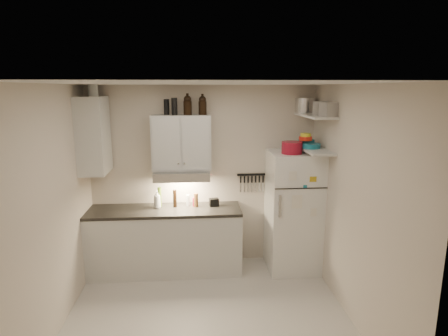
{
  "coord_description": "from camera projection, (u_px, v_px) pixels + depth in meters",
  "views": [
    {
      "loc": [
        -0.12,
        -3.78,
        2.55
      ],
      "look_at": [
        0.25,
        0.9,
        1.55
      ],
      "focal_mm": 30.0,
      "sensor_mm": 36.0,
      "label": 1
    }
  ],
  "objects": [
    {
      "name": "bowl_yellow",
      "position": [
        306.0,
        135.0,
        5.03
      ],
      "size": [
        0.14,
        0.14,
        0.04
      ],
      "primitive_type": "cylinder",
      "color": "yellow",
      "rests_on": "bowl_orange"
    },
    {
      "name": "tin_b",
      "position": [
        329.0,
        109.0,
        4.51
      ],
      "size": [
        0.21,
        0.21,
        0.17
      ],
      "primitive_type": "cube",
      "rotation": [
        0.0,
        0.0,
        0.28
      ],
      "color": "#AAAAAD",
      "rests_on": "shelf_hi"
    },
    {
      "name": "stock_pot",
      "position": [
        305.0,
        105.0,
        5.22
      ],
      "size": [
        0.31,
        0.31,
        0.21
      ],
      "primitive_type": "cylinder",
      "rotation": [
        0.0,
        0.0,
        0.08
      ],
      "color": "silver",
      "rests_on": "shelf_hi"
    },
    {
      "name": "clear_bottle",
      "position": [
        188.0,
        200.0,
        5.3
      ],
      "size": [
        0.06,
        0.06,
        0.15
      ],
      "primitive_type": "cylinder",
      "rotation": [
        0.0,
        0.0,
        -0.23
      ],
      "color": "silver",
      "rests_on": "countertop"
    },
    {
      "name": "ceiling",
      "position": [
        206.0,
        82.0,
        3.68
      ],
      "size": [
        3.2,
        3.0,
        0.02
      ],
      "primitive_type": "cube",
      "color": "silver",
      "rests_on": "ground"
    },
    {
      "name": "growler_b",
      "position": [
        203.0,
        105.0,
        5.04
      ],
      "size": [
        0.12,
        0.12,
        0.26
      ],
      "primitive_type": null,
      "rotation": [
        0.0,
        0.0,
        0.14
      ],
      "color": "black",
      "rests_on": "upper_cabinet"
    },
    {
      "name": "tin_a",
      "position": [
        320.0,
        108.0,
        4.76
      ],
      "size": [
        0.21,
        0.2,
        0.17
      ],
      "primitive_type": "cube",
      "rotation": [
        0.0,
        0.0,
        -0.26
      ],
      "color": "#AAAAAD",
      "rests_on": "shelf_hi"
    },
    {
      "name": "vinegar_bottle",
      "position": [
        175.0,
        198.0,
        5.23
      ],
      "size": [
        0.06,
        0.06,
        0.25
      ],
      "primitive_type": "cylinder",
      "rotation": [
        0.0,
        0.0,
        -0.14
      ],
      "color": "black",
      "rests_on": "countertop"
    },
    {
      "name": "knife_strip",
      "position": [
        252.0,
        175.0,
        5.45
      ],
      "size": [
        0.42,
        0.02,
        0.03
      ],
      "primitive_type": "cube",
      "color": "black",
      "rests_on": "back_wall"
    },
    {
      "name": "caddy",
      "position": [
        214.0,
        202.0,
        5.28
      ],
      "size": [
        0.14,
        0.11,
        0.11
      ],
      "primitive_type": "cube",
      "rotation": [
        0.0,
        0.0,
        0.18
      ],
      "color": "black",
      "rests_on": "countertop"
    },
    {
      "name": "bowl_orange",
      "position": [
        306.0,
        138.0,
        5.04
      ],
      "size": [
        0.18,
        0.18,
        0.05
      ],
      "primitive_type": "cylinder",
      "color": "red",
      "rests_on": "bowl_teal"
    },
    {
      "name": "countertop",
      "position": [
        165.0,
        210.0,
        5.16
      ],
      "size": [
        2.1,
        0.62,
        0.04
      ],
      "primitive_type": "cube",
      "color": "black",
      "rests_on": "base_cabinet"
    },
    {
      "name": "range_hood",
      "position": [
        182.0,
        174.0,
        5.15
      ],
      "size": [
        0.76,
        0.46,
        0.12
      ],
      "primitive_type": "cube",
      "color": "silver",
      "rests_on": "back_wall"
    },
    {
      "name": "side_cabinet",
      "position": [
        94.0,
        135.0,
        4.87
      ],
      "size": [
        0.33,
        0.55,
        1.0
      ],
      "primitive_type": "cube",
      "color": "silver",
      "rests_on": "left_wall"
    },
    {
      "name": "bowl_teal",
      "position": [
        306.0,
        143.0,
        5.14
      ],
      "size": [
        0.22,
        0.22,
        0.09
      ],
      "primitive_type": "cylinder",
      "color": "#186F86",
      "rests_on": "shelf_lo"
    },
    {
      "name": "shelf_hi",
      "position": [
        315.0,
        116.0,
        4.88
      ],
      "size": [
        0.3,
        0.95,
        0.03
      ],
      "primitive_type": "cube",
      "color": "silver",
      "rests_on": "right_wall"
    },
    {
      "name": "left_wall",
      "position": [
        50.0,
        213.0,
        3.83
      ],
      "size": [
        0.02,
        3.0,
        2.6
      ],
      "primitive_type": "cube",
      "color": "beige",
      "rests_on": "ground"
    },
    {
      "name": "book_stack",
      "position": [
        318.0,
        151.0,
        4.95
      ],
      "size": [
        0.24,
        0.27,
        0.07
      ],
      "primitive_type": "cube",
      "rotation": [
        0.0,
        0.0,
        0.35
      ],
      "color": "#B99817",
      "rests_on": "fridge"
    },
    {
      "name": "thermos_a",
      "position": [
        174.0,
        106.0,
        4.96
      ],
      "size": [
        0.1,
        0.1,
        0.23
      ],
      "primitive_type": "cylinder",
      "rotation": [
        0.0,
        0.0,
        0.37
      ],
      "color": "black",
      "rests_on": "upper_cabinet"
    },
    {
      "name": "upper_cabinet",
      "position": [
        181.0,
        142.0,
        5.12
      ],
      "size": [
        0.8,
        0.33,
        0.75
      ],
      "primitive_type": "cube",
      "color": "silver",
      "rests_on": "back_wall"
    },
    {
      "name": "fridge",
      "position": [
        293.0,
        211.0,
        5.27
      ],
      "size": [
        0.7,
        0.68,
        1.7
      ],
      "primitive_type": "cube",
      "color": "white",
      "rests_on": "floor"
    },
    {
      "name": "shelf_lo",
      "position": [
        313.0,
        149.0,
        4.97
      ],
      "size": [
        0.3,
        0.95,
        0.03
      ],
      "primitive_type": "cube",
      "color": "silver",
      "rests_on": "right_wall"
    },
    {
      "name": "soap_bottle",
      "position": [
        157.0,
        198.0,
        5.17
      ],
      "size": [
        0.13,
        0.13,
        0.28
      ],
      "primitive_type": "imported",
      "rotation": [
        0.0,
        0.0,
        -0.22
      ],
      "color": "silver",
      "rests_on": "countertop"
    },
    {
      "name": "growler_a",
      "position": [
        188.0,
        105.0,
        4.99
      ],
      "size": [
        0.15,
        0.15,
        0.27
      ],
      "primitive_type": null,
      "rotation": [
        0.0,
        0.0,
        0.41
      ],
      "color": "black",
      "rests_on": "upper_cabinet"
    },
    {
      "name": "pepper_mill",
      "position": [
        196.0,
        200.0,
        5.24
      ],
      "size": [
        0.06,
        0.06,
        0.19
      ],
      "primitive_type": "cylinder",
      "rotation": [
        0.0,
        0.0,
        -0.02
      ],
      "color": "brown",
      "rests_on": "countertop"
    },
    {
      "name": "side_jar",
      "position": [
        93.0,
        90.0,
        4.73
      ],
      "size": [
        0.15,
        0.15,
        0.17
      ],
      "primitive_type": "cylinder",
      "rotation": [
        0.0,
        0.0,
        0.26
      ],
      "color": "silver",
      "rests_on": "side_cabinet"
    },
    {
      "name": "spice_jar",
      "position": [
        307.0,
        149.0,
        4.99
      ],
      "size": [
        0.09,
        0.09,
        0.11
      ],
      "primitive_type": "cylinder",
      "rotation": [
        0.0,
        0.0,
        -0.41
      ],
      "color": "silver",
      "rests_on": "fridge"
    },
    {
      "name": "plates",
      "position": [
        311.0,
        146.0,
        4.94
      ],
      "size": [
        0.3,
        0.3,
        0.06
      ],
      "primitive_type": "cylinder",
      "rotation": [
        0.0,
        0.0,
        -0.2
      ],
      "color": "#186F86",
      "rests_on": "shelf_lo"
    },
    {
      "name": "thermos_b",
      "position": [
        167.0,
        107.0,
        5.04
      ],
      "size": [
        0.07,
        0.07,
        0.21
      ],
      "primitive_type": "cylinder",
      "rotation": [
        0.0,
        0.0,
        0.02
      ],
      "color": "black",
      "rests_on": "upper_cabinet"
    },
    {
      "name": "back_wall",
      "position": [
        203.0,
        176.0,
        5.42
      ],
      "size": [
        3.2,
        0.02,
        2.6
      ],
      "primitive_type": "cube",
      "color": "beige",
      "rests_on": "ground"
    },
    {
      "name": "red_jar",
      "position": [
        195.0,
        202.0,
        5.28
      ],
      "size": [
        0.07,
        0.07,
        0.12
      ],
      "primitive_type": "cylinder",
      "rotation": [
        0.0,
        0.0,
        0.08
      ],
      "color": "maroon",
      "rests_on": "countertop"
    },
    {
      "name": "floor",
      "position": [
        208.0,
        320.0,
        4.23
      ],
      "size": [
        3.2,
        3.0,
        0.02
      ],
      "primitive_type": "cube",
      "color": "beige",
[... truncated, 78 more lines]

